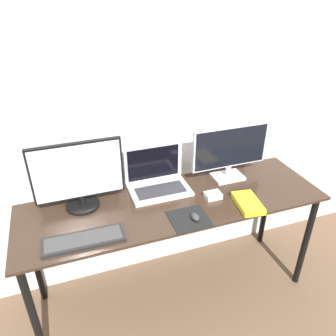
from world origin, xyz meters
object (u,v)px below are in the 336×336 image
at_px(mouse, 195,217).
at_px(monitor_right, 230,151).
at_px(laptop, 157,178).
at_px(book, 248,203).
at_px(keyboard, 84,240).
at_px(monitor_left, 78,176).
at_px(power_brick, 213,195).

bearing_deg(mouse, monitor_right, 41.61).
relative_size(laptop, book, 1.57).
xyz_separation_m(laptop, keyboard, (-0.51, -0.36, -0.06)).
bearing_deg(monitor_left, mouse, -31.08).
bearing_deg(laptop, monitor_left, -173.99).
xyz_separation_m(monitor_right, book, (-0.04, -0.32, -0.19)).
height_order(monitor_right, keyboard, monitor_right).
height_order(laptop, book, laptop).
bearing_deg(monitor_right, laptop, 174.08).
relative_size(monitor_left, book, 2.12).
relative_size(keyboard, power_brick, 4.27).
xyz_separation_m(mouse, power_brick, (0.19, 0.16, -0.00)).
bearing_deg(power_brick, mouse, -139.44).
xyz_separation_m(book, power_brick, (-0.16, 0.14, 0.00)).
relative_size(monitor_right, book, 2.17).
relative_size(book, power_brick, 2.44).
xyz_separation_m(laptop, power_brick, (0.29, -0.23, -0.05)).
relative_size(monitor_left, monitor_right, 0.97).
xyz_separation_m(keyboard, book, (0.96, -0.01, 0.01)).
xyz_separation_m(keyboard, mouse, (0.61, -0.03, 0.01)).
bearing_deg(monitor_left, book, -19.27).
xyz_separation_m(monitor_right, power_brick, (-0.20, -0.18, -0.19)).
bearing_deg(book, keyboard, 179.42).
distance_m(monitor_right, mouse, 0.55).
bearing_deg(keyboard, power_brick, 9.31).
height_order(monitor_right, laptop, monitor_right).
height_order(monitor_left, keyboard, monitor_left).
xyz_separation_m(monitor_right, keyboard, (-1.00, -0.31, -0.19)).
bearing_deg(power_brick, book, -41.34).
distance_m(keyboard, power_brick, 0.81).
distance_m(monitor_right, laptop, 0.51).
distance_m(book, power_brick, 0.21).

